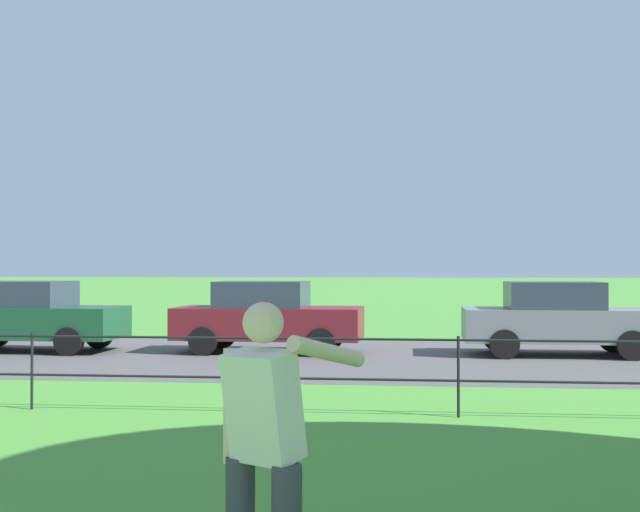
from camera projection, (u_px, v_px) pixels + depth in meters
name	position (u px, v px, depth m)	size (l,w,h in m)	color
street_strip	(305.00, 357.00, 17.19)	(80.00, 7.84, 0.01)	#565454
park_fence	(239.00, 360.00, 10.63)	(38.43, 0.04, 1.00)	black
person_thrower	(265.00, 447.00, 4.45)	(0.76, 0.68, 1.67)	#383842
car_dark_green_right	(29.00, 316.00, 18.44)	(4.04, 1.88, 1.54)	#194C2D
car_maroon_left	(267.00, 316.00, 18.18)	(4.04, 1.89, 1.54)	maroon
car_grey_center	(559.00, 318.00, 17.53)	(4.01, 1.83, 1.54)	slate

